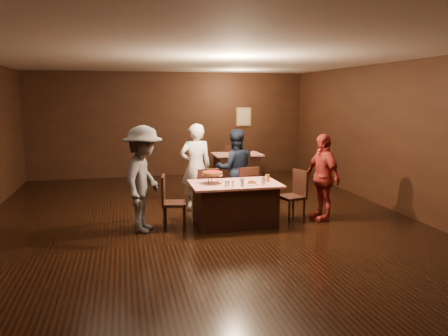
{
  "coord_description": "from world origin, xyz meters",
  "views": [
    {
      "loc": [
        -1.36,
        -7.74,
        2.32
      ],
      "look_at": [
        0.45,
        0.04,
        1.0
      ],
      "focal_mm": 35.0,
      "sensor_mm": 36.0,
      "label": 1
    }
  ],
  "objects_px": {
    "glass_front_left": "(242,182)",
    "main_table": "(235,204)",
    "diner_red_shirt": "(322,177)",
    "pizza_stand": "(213,173)",
    "glass_amber": "(267,178)",
    "chair_end_left": "(174,202)",
    "chair_back_far": "(232,161)",
    "diner_grey_knit": "(144,179)",
    "chair_far_right": "(245,189)",
    "diner_white_jacket": "(196,167)",
    "diner_navy_hoodie": "(235,169)",
    "plate_empty": "(261,180)",
    "back_table": "(237,168)",
    "chair_far_left": "(206,191)",
    "chair_back_near": "(244,168)",
    "glass_front_right": "(263,181)",
    "chair_end_right": "(292,196)"
  },
  "relations": [
    {
      "from": "glass_front_right",
      "to": "glass_amber",
      "type": "xyz_separation_m",
      "value": [
        0.15,
        0.2,
        0.0
      ]
    },
    {
      "from": "pizza_stand",
      "to": "glass_amber",
      "type": "distance_m",
      "value": 1.01
    },
    {
      "from": "chair_back_near",
      "to": "chair_back_far",
      "type": "height_order",
      "value": "same"
    },
    {
      "from": "glass_front_left",
      "to": "main_table",
      "type": "bearing_deg",
      "value": 99.46
    },
    {
      "from": "chair_far_left",
      "to": "diner_white_jacket",
      "type": "bearing_deg",
      "value": -84.17
    },
    {
      "from": "diner_red_shirt",
      "to": "glass_front_right",
      "type": "distance_m",
      "value": 1.25
    },
    {
      "from": "chair_end_right",
      "to": "chair_far_left",
      "type": "bearing_deg",
      "value": -131.32
    },
    {
      "from": "chair_end_left",
      "to": "glass_front_left",
      "type": "bearing_deg",
      "value": -95.03
    },
    {
      "from": "diner_grey_knit",
      "to": "glass_front_right",
      "type": "height_order",
      "value": "diner_grey_knit"
    },
    {
      "from": "back_table",
      "to": "chair_back_far",
      "type": "relative_size",
      "value": 1.37
    },
    {
      "from": "chair_back_far",
      "to": "diner_grey_knit",
      "type": "relative_size",
      "value": 0.52
    },
    {
      "from": "chair_end_left",
      "to": "pizza_stand",
      "type": "distance_m",
      "value": 0.85
    },
    {
      "from": "glass_front_left",
      "to": "chair_back_far",
      "type": "bearing_deg",
      "value": 78.06
    },
    {
      "from": "chair_end_right",
      "to": "diner_navy_hoodie",
      "type": "xyz_separation_m",
      "value": [
        -0.79,
        1.22,
        0.35
      ]
    },
    {
      "from": "chair_far_right",
      "to": "chair_end_right",
      "type": "xyz_separation_m",
      "value": [
        0.7,
        -0.75,
        0.0
      ]
    },
    {
      "from": "glass_front_left",
      "to": "chair_back_near",
      "type": "bearing_deg",
      "value": 73.83
    },
    {
      "from": "chair_far_right",
      "to": "diner_grey_knit",
      "type": "bearing_deg",
      "value": 12.73
    },
    {
      "from": "diner_red_shirt",
      "to": "glass_front_left",
      "type": "height_order",
      "value": "diner_red_shirt"
    },
    {
      "from": "chair_back_far",
      "to": "diner_grey_knit",
      "type": "distance_m",
      "value": 5.29
    },
    {
      "from": "chair_far_left",
      "to": "chair_end_left",
      "type": "distance_m",
      "value": 1.03
    },
    {
      "from": "chair_far_right",
      "to": "glass_front_left",
      "type": "distance_m",
      "value": 1.17
    },
    {
      "from": "glass_front_right",
      "to": "chair_far_right",
      "type": "bearing_deg",
      "value": 92.86
    },
    {
      "from": "chair_back_near",
      "to": "plate_empty",
      "type": "bearing_deg",
      "value": -94.6
    },
    {
      "from": "chair_end_left",
      "to": "diner_red_shirt",
      "type": "relative_size",
      "value": 0.58
    },
    {
      "from": "plate_empty",
      "to": "chair_end_left",
      "type": "bearing_deg",
      "value": -174.81
    },
    {
      "from": "chair_end_right",
      "to": "chair_far_right",
      "type": "bearing_deg",
      "value": -151.73
    },
    {
      "from": "chair_far_right",
      "to": "chair_far_left",
      "type": "bearing_deg",
      "value": -8.39
    },
    {
      "from": "glass_front_left",
      "to": "glass_amber",
      "type": "bearing_deg",
      "value": 24.44
    },
    {
      "from": "chair_end_left",
      "to": "chair_end_right",
      "type": "bearing_deg",
      "value": -80.41
    },
    {
      "from": "diner_grey_knit",
      "to": "diner_red_shirt",
      "type": "relative_size",
      "value": 1.12
    },
    {
      "from": "diner_red_shirt",
      "to": "plate_empty",
      "type": "height_order",
      "value": "diner_red_shirt"
    },
    {
      "from": "chair_far_right",
      "to": "diner_grey_knit",
      "type": "distance_m",
      "value": 2.21
    },
    {
      "from": "chair_back_near",
      "to": "pizza_stand",
      "type": "bearing_deg",
      "value": -109.95
    },
    {
      "from": "chair_end_left",
      "to": "glass_front_left",
      "type": "relative_size",
      "value": 6.79
    },
    {
      "from": "chair_far_right",
      "to": "plate_empty",
      "type": "distance_m",
      "value": 0.69
    },
    {
      "from": "main_table",
      "to": "glass_front_left",
      "type": "height_order",
      "value": "glass_front_left"
    },
    {
      "from": "diner_white_jacket",
      "to": "diner_navy_hoodie",
      "type": "xyz_separation_m",
      "value": [
        0.82,
        -0.03,
        -0.06
      ]
    },
    {
      "from": "main_table",
      "to": "chair_end_right",
      "type": "height_order",
      "value": "chair_end_right"
    },
    {
      "from": "diner_red_shirt",
      "to": "glass_front_left",
      "type": "relative_size",
      "value": 11.68
    },
    {
      "from": "chair_far_right",
      "to": "chair_back_far",
      "type": "height_order",
      "value": "same"
    },
    {
      "from": "back_table",
      "to": "diner_navy_hoodie",
      "type": "relative_size",
      "value": 0.79
    },
    {
      "from": "diner_white_jacket",
      "to": "plate_empty",
      "type": "height_order",
      "value": "diner_white_jacket"
    },
    {
      "from": "diner_red_shirt",
      "to": "glass_front_left",
      "type": "xyz_separation_m",
      "value": [
        -1.63,
        -0.24,
        0.02
      ]
    },
    {
      "from": "back_table",
      "to": "chair_far_left",
      "type": "distance_m",
      "value": 3.48
    },
    {
      "from": "diner_red_shirt",
      "to": "glass_front_right",
      "type": "xyz_separation_m",
      "value": [
        -1.23,
        -0.19,
        0.02
      ]
    },
    {
      "from": "chair_far_left",
      "to": "plate_empty",
      "type": "relative_size",
      "value": 3.8
    },
    {
      "from": "chair_end_left",
      "to": "chair_end_right",
      "type": "relative_size",
      "value": 1.0
    },
    {
      "from": "chair_end_left",
      "to": "diner_white_jacket",
      "type": "height_order",
      "value": "diner_white_jacket"
    },
    {
      "from": "chair_back_far",
      "to": "glass_amber",
      "type": "relative_size",
      "value": 6.79
    },
    {
      "from": "diner_white_jacket",
      "to": "diner_grey_knit",
      "type": "xyz_separation_m",
      "value": [
        -1.12,
        -1.28,
        0.03
      ]
    }
  ]
}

